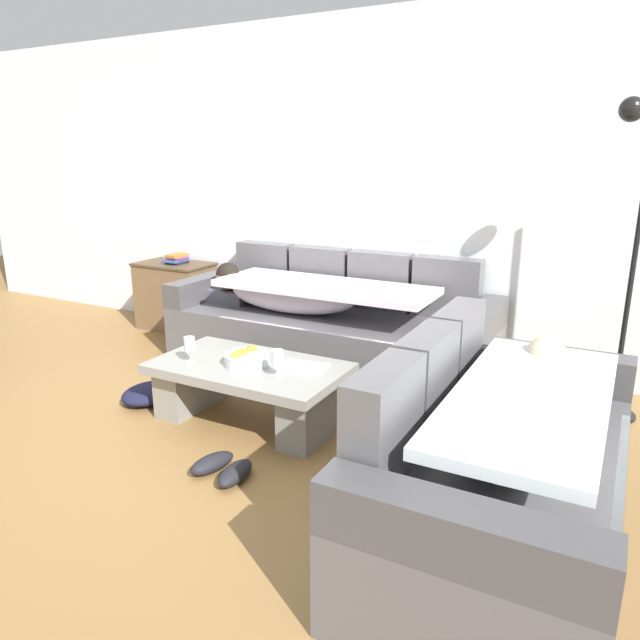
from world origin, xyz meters
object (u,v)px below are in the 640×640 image
(fruit_bowl, at_px, (246,358))
(pair_of_shoes, at_px, (223,468))
(wine_glass_near_left, at_px, (190,345))
(book_stack_on_cabinet, at_px, (177,259))
(open_magazine, at_px, (303,367))
(crumpled_garment, at_px, (150,393))
(coffee_table, at_px, (249,385))
(couch_near_window, at_px, (502,462))
(floor_lamp, at_px, (626,245))
(side_cabinet, at_px, (176,296))
(couch_along_wall, at_px, (325,325))
(wine_glass_near_right, at_px, (278,358))

(fruit_bowl, bearing_deg, pair_of_shoes, -66.24)
(wine_glass_near_left, xyz_separation_m, book_stack_on_cabinet, (-1.43, 1.53, 0.19))
(open_magazine, relative_size, crumpled_garment, 0.70)
(coffee_table, bearing_deg, book_stack_on_cabinet, 142.00)
(pair_of_shoes, xyz_separation_m, crumpled_garment, (-1.04, 0.55, 0.01))
(open_magazine, distance_m, book_stack_on_cabinet, 2.49)
(couch_near_window, distance_m, pair_of_shoes, 1.42)
(open_magazine, bearing_deg, coffee_table, -171.63)
(book_stack_on_cabinet, distance_m, floor_lamp, 3.79)
(wine_glass_near_left, xyz_separation_m, open_magazine, (0.67, 0.24, -0.11))
(fruit_bowl, height_order, open_magazine, fruit_bowl)
(side_cabinet, bearing_deg, pair_of_shoes, -44.13)
(pair_of_shoes, bearing_deg, wine_glass_near_left, 141.29)
(couch_along_wall, relative_size, open_magazine, 9.17)
(wine_glass_near_right, xyz_separation_m, side_cabinet, (-2.09, 1.48, -0.17))
(fruit_bowl, height_order, wine_glass_near_left, wine_glass_near_left)
(couch_along_wall, distance_m, wine_glass_near_left, 1.34)
(book_stack_on_cabinet, relative_size, pair_of_shoes, 0.67)
(crumpled_garment, bearing_deg, couch_near_window, -7.69)
(fruit_bowl, distance_m, wine_glass_near_left, 0.36)
(wine_glass_near_left, height_order, floor_lamp, floor_lamp)
(coffee_table, distance_m, crumpled_garment, 0.80)
(wine_glass_near_left, bearing_deg, wine_glass_near_right, 4.43)
(coffee_table, height_order, floor_lamp, floor_lamp)
(fruit_bowl, relative_size, open_magazine, 1.00)
(wine_glass_near_left, distance_m, crumpled_garment, 0.62)
(fruit_bowl, distance_m, side_cabinet, 2.28)
(couch_near_window, distance_m, fruit_bowl, 1.69)
(open_magazine, distance_m, side_cabinet, 2.51)
(fruit_bowl, relative_size, floor_lamp, 0.14)
(wine_glass_near_right, bearing_deg, fruit_bowl, 162.41)
(side_cabinet, height_order, floor_lamp, floor_lamp)
(floor_lamp, bearing_deg, open_magazine, -147.87)
(open_magazine, bearing_deg, floor_lamp, 24.79)
(coffee_table, height_order, fruit_bowl, fruit_bowl)
(couch_near_window, height_order, pair_of_shoes, couch_near_window)
(couch_near_window, bearing_deg, wine_glass_near_right, 77.18)
(open_magazine, height_order, book_stack_on_cabinet, book_stack_on_cabinet)
(floor_lamp, xyz_separation_m, pair_of_shoes, (-1.72, -1.76, -1.07))
(side_cabinet, bearing_deg, fruit_bowl, -37.70)
(couch_near_window, xyz_separation_m, open_magazine, (-1.30, 0.50, 0.05))
(wine_glass_near_left, relative_size, wine_glass_near_right, 1.00)
(floor_lamp, bearing_deg, couch_along_wall, 179.06)
(side_cabinet, height_order, pair_of_shoes, side_cabinet)
(couch_near_window, xyz_separation_m, floor_lamp, (0.35, 1.53, 0.78))
(wine_glass_near_right, relative_size, floor_lamp, 0.09)
(wine_glass_near_right, distance_m, side_cabinet, 2.57)
(wine_glass_near_left, height_order, open_magazine, wine_glass_near_left)
(wine_glass_near_left, bearing_deg, pair_of_shoes, -38.71)
(couch_near_window, bearing_deg, book_stack_on_cabinet, 62.23)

